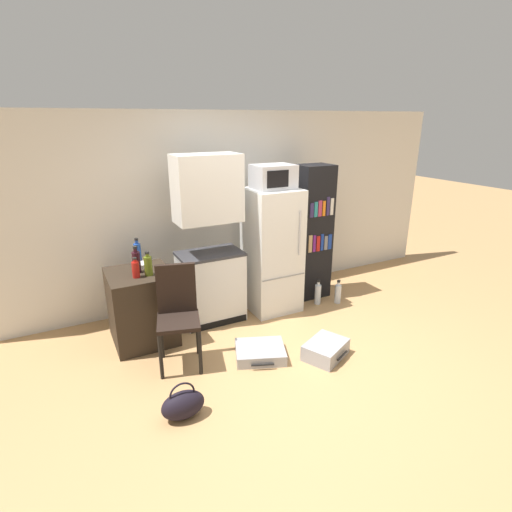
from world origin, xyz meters
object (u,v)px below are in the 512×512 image
side_table (142,307)px  suitcase_large_flat (326,350)px  chair (178,307)px  bottle_wine_dark (136,261)px  refrigerator (272,251)px  bookshelf (312,233)px  water_bottle_front (318,294)px  bowl (143,265)px  kitchen_hutch (210,247)px  bottle_blue_soda (138,253)px  microwave (273,177)px  handbag (183,405)px  suitcase_small_flat (260,352)px  bottle_olive_oil (148,265)px  bottle_ketchup_red (136,269)px  water_bottle_middle (338,293)px

side_table → suitcase_large_flat: (1.58, -1.21, -0.32)m
side_table → chair: size_ratio=0.79×
bottle_wine_dark → suitcase_large_flat: 2.17m
refrigerator → suitcase_large_flat: refrigerator is taller
bookshelf → water_bottle_front: (-0.08, -0.31, -0.75)m
refrigerator → bowl: size_ratio=9.64×
refrigerator → suitcase_large_flat: bearing=-93.1°
kitchen_hutch → chair: size_ratio=1.95×
bottle_blue_soda → water_bottle_front: bearing=-11.2°
refrigerator → microwave: (-0.00, -0.00, 0.91)m
microwave → bottle_blue_soda: (-1.58, 0.24, -0.76)m
refrigerator → chair: refrigerator is taller
handbag → microwave: bearing=41.2°
water_bottle_front → side_table: bearing=176.1°
water_bottle_front → refrigerator: bearing=161.7°
bottle_blue_soda → kitchen_hutch: bearing=-12.6°
suitcase_large_flat → bowl: bearing=112.2°
refrigerator → bookshelf: 0.69m
refrigerator → microwave: 0.91m
bottle_wine_dark → suitcase_large_flat: bottle_wine_dark is taller
side_table → bottle_wine_dark: bearing=120.4°
microwave → suitcase_large_flat: bearing=-93.1°
handbag → side_table: bearing=90.2°
kitchen_hutch → bowl: 0.77m
chair → bookshelf: bearing=35.1°
chair → suitcase_small_flat: 0.97m
bottle_olive_oil → bottle_wine_dark: bottle_wine_dark is taller
bottle_ketchup_red → suitcase_small_flat: bottle_ketchup_red is taller
kitchen_hutch → bookshelf: bearing=2.0°
microwave → handbag: size_ratio=1.32×
bottle_ketchup_red → bowl: bearing=64.8°
refrigerator → bottle_wine_dark: refrigerator is taller
suitcase_small_flat → water_bottle_front: (1.26, 0.76, 0.09)m
water_bottle_middle → refrigerator: bearing=161.0°
bowl → handbag: size_ratio=0.45×
bottle_blue_soda → suitcase_small_flat: size_ratio=0.48×
side_table → water_bottle_middle: size_ratio=2.47×
kitchen_hutch → suitcase_large_flat: 1.73m
bottle_wine_dark → suitcase_small_flat: bearing=-43.2°
kitchen_hutch → bottle_wine_dark: (-0.85, -0.09, -0.01)m
side_table → suitcase_large_flat: 2.01m
microwave → bowl: (-1.56, 0.10, -0.87)m
refrigerator → bookshelf: bearing=9.3°
side_table → microwave: size_ratio=1.67×
refrigerator → water_bottle_front: refrigerator is taller
suitcase_large_flat → bottle_olive_oil: bearing=118.6°
bowl → water_bottle_middle: bearing=-9.2°
bookshelf → chair: size_ratio=1.76×
kitchen_hutch → refrigerator: (0.80, -0.06, -0.15)m
refrigerator → bowl: 1.56m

